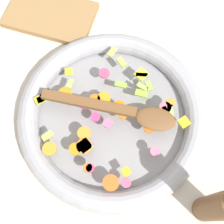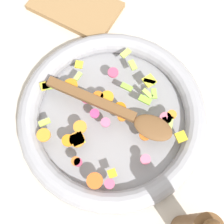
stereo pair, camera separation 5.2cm
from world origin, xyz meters
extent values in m
plane|color=beige|center=(0.00, 0.00, 0.00)|extent=(4.00, 4.00, 0.00)
cylinder|color=gray|center=(0.00, 0.00, 0.01)|extent=(0.40, 0.40, 0.01)
torus|color=#9E9EA5|center=(0.00, 0.00, 0.03)|extent=(0.45, 0.45, 0.05)
cylinder|color=orange|center=(0.12, 0.06, 0.05)|extent=(0.03, 0.03, 0.01)
cylinder|color=orange|center=(-0.05, 0.02, 0.05)|extent=(0.03, 0.03, 0.01)
cylinder|color=orange|center=(-0.01, -0.14, 0.05)|extent=(0.03, 0.03, 0.01)
cylinder|color=orange|center=(-0.04, -0.07, 0.05)|extent=(0.03, 0.03, 0.01)
cylinder|color=orange|center=(-0.05, -0.11, 0.05)|extent=(0.03, 0.03, 0.01)
cylinder|color=orange|center=(0.03, 0.00, 0.05)|extent=(0.03, 0.03, 0.01)
cylinder|color=orange|center=(0.01, 0.02, 0.05)|extent=(0.04, 0.04, 0.01)
cylinder|color=orange|center=(-0.03, 0.03, 0.05)|extent=(0.04, 0.04, 0.01)
cylinder|color=orange|center=(-0.04, -0.10, 0.05)|extent=(0.05, 0.05, 0.01)
cylinder|color=orange|center=(-0.11, -0.12, 0.05)|extent=(0.04, 0.04, 0.01)
cylinder|color=orange|center=(0.09, -0.01, 0.05)|extent=(0.03, 0.03, 0.01)
cylinder|color=orange|center=(0.04, -0.15, 0.05)|extent=(0.05, 0.05, 0.01)
cylinder|color=orange|center=(-0.12, 0.01, 0.05)|extent=(0.05, 0.05, 0.01)
cube|color=#B8DC4F|center=(-0.12, -0.10, 0.05)|extent=(0.03, 0.03, 0.01)
cube|color=#AAD05F|center=(-0.11, 0.04, 0.05)|extent=(0.01, 0.02, 0.01)
cube|color=#B1D35E|center=(0.13, 0.04, 0.05)|extent=(0.02, 0.03, 0.01)
cube|color=#BED25B|center=(-0.05, 0.15, 0.05)|extent=(0.02, 0.03, 0.01)
cube|color=#A6C656|center=(0.05, 0.08, 0.05)|extent=(0.03, 0.02, 0.01)
cube|color=#8DB942|center=(0.00, 0.07, 0.05)|extent=(0.03, 0.01, 0.01)
cube|color=#93D03D|center=(0.05, 0.06, 0.05)|extent=(0.03, 0.02, 0.01)
cube|color=#9EC843|center=(-0.16, -0.02, 0.05)|extent=(0.03, 0.03, 0.01)
cube|color=#9FC93E|center=(0.04, 0.11, 0.05)|extent=(0.03, 0.02, 0.01)
cube|color=#96D046|center=(0.06, 0.09, 0.05)|extent=(0.02, 0.03, 0.01)
cube|color=#AFCC51|center=(-0.02, 0.13, 0.05)|extent=(0.03, 0.03, 0.01)
cube|color=#9ACC4F|center=(0.12, 0.04, 0.05)|extent=(0.02, 0.02, 0.01)
cylinder|color=pink|center=(0.12, -0.06, 0.05)|extent=(0.03, 0.03, 0.01)
cylinder|color=#D96891|center=(0.00, -0.03, 0.05)|extent=(0.03, 0.03, 0.01)
cylinder|color=#D4557B|center=(0.08, -0.14, 0.05)|extent=(0.03, 0.03, 0.01)
cylinder|color=#CF4970|center=(-0.05, 0.09, 0.05)|extent=(0.03, 0.03, 0.01)
cylinder|color=#CE407E|center=(-0.03, -0.02, 0.05)|extent=(0.03, 0.03, 0.01)
cylinder|color=#E44573|center=(-0.16, -0.01, 0.05)|extent=(0.03, 0.03, 0.01)
cylinder|color=#E16B84|center=(0.11, 0.05, 0.05)|extent=(0.03, 0.03, 0.01)
cylinder|color=#CA3D60|center=(-0.01, -0.14, 0.05)|extent=(0.02, 0.02, 0.01)
cylinder|color=#CF3A6E|center=(-0.07, 0.00, 0.05)|extent=(0.04, 0.04, 0.01)
cube|color=yellow|center=(0.07, -0.12, 0.05)|extent=(0.03, 0.03, 0.01)
cube|color=yellow|center=(0.04, 0.11, 0.05)|extent=(0.04, 0.04, 0.01)
cube|color=gold|center=(0.16, 0.02, 0.05)|extent=(0.03, 0.03, 0.01)
cube|color=yellow|center=(-0.03, -0.09, 0.05)|extent=(0.04, 0.04, 0.01)
cube|color=yellow|center=(-0.13, 0.07, 0.05)|extent=(0.02, 0.02, 0.01)
cube|color=yellow|center=(-0.17, -0.02, 0.05)|extent=(0.03, 0.03, 0.01)
cube|color=brown|center=(-0.06, 0.00, 0.06)|extent=(0.22, 0.04, 0.01)
ellipsoid|color=brown|center=(0.10, 0.01, 0.06)|extent=(0.09, 0.06, 0.01)
cube|color=#9E7547|center=(-0.25, 0.24, 0.01)|extent=(0.24, 0.14, 0.02)
camera|label=1|loc=(0.07, -0.23, 0.72)|focal=50.00mm
camera|label=2|loc=(0.12, -0.21, 0.72)|focal=50.00mm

